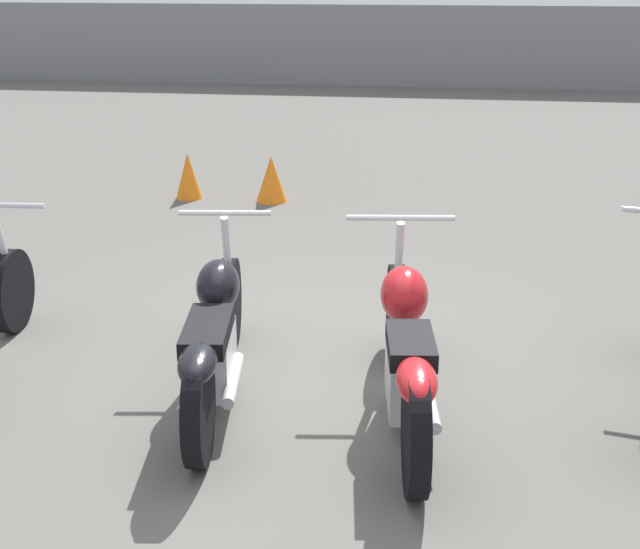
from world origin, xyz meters
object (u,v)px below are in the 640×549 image
at_px(motorcycle_slot_1, 215,337).
at_px(traffic_cone_far, 188,176).
at_px(traffic_cone_near, 271,179).
at_px(motorcycle_slot_2, 406,351).

height_order(motorcycle_slot_1, traffic_cone_far, motorcycle_slot_1).
height_order(motorcycle_slot_1, traffic_cone_near, motorcycle_slot_1).
xyz_separation_m(traffic_cone_near, traffic_cone_far, (-0.93, 0.01, 0.00)).
distance_m(motorcycle_slot_1, motorcycle_slot_2, 1.12).
xyz_separation_m(motorcycle_slot_1, traffic_cone_near, (-0.59, 4.63, -0.15)).
distance_m(motorcycle_slot_2, traffic_cone_near, 5.02).
xyz_separation_m(motorcycle_slot_2, traffic_cone_far, (-2.63, 4.72, -0.17)).
height_order(motorcycle_slot_1, motorcycle_slot_2, motorcycle_slot_2).
bearing_deg(traffic_cone_far, motorcycle_slot_1, -71.91).
relative_size(motorcycle_slot_1, motorcycle_slot_2, 0.97).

